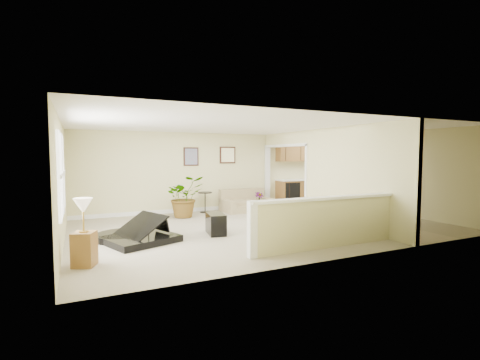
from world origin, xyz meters
name	(u,v)px	position (x,y,z in m)	size (l,w,h in m)	color
floor	(263,226)	(0.00, 0.00, 0.00)	(9.00, 9.00, 0.00)	tan
back_wall	(219,172)	(0.00, 3.00, 1.25)	(9.00, 0.04, 2.50)	beige
front_wall	(348,186)	(0.00, -3.00, 1.25)	(9.00, 0.04, 2.50)	beige
left_wall	(61,183)	(-4.50, 0.00, 1.25)	(0.04, 6.00, 2.50)	beige
right_wall	(392,173)	(4.50, 0.00, 1.25)	(0.04, 6.00, 2.50)	beige
ceiling	(264,126)	(0.00, 0.00, 2.50)	(9.00, 6.00, 0.04)	white
kitchen_vinyl	(358,217)	(3.15, 0.00, 0.00)	(2.70, 6.00, 0.01)	gray
interior_partition	(315,176)	(1.80, 0.25, 1.22)	(0.18, 5.99, 2.50)	beige
pony_half_wall	(325,221)	(0.08, -2.30, 0.52)	(3.42, 0.22, 1.00)	beige
left_window	(61,174)	(-4.49, -0.50, 1.45)	(0.05, 2.15, 1.45)	white
wall_art_left	(191,157)	(-0.95, 2.97, 1.75)	(0.48, 0.04, 0.58)	#381E14
wall_mirror	(228,155)	(0.30, 2.97, 1.80)	(0.55, 0.04, 0.55)	#381E14
kitchen_cabinets	(304,181)	(3.19, 2.73, 0.87)	(2.36, 0.65, 2.33)	brown
piano	(138,216)	(-3.11, -0.23, 0.52)	(1.84, 1.82, 1.25)	black
piano_bench	(216,224)	(-1.40, -0.29, 0.23)	(0.36, 0.70, 0.47)	black
loveseat	(246,200)	(0.71, 2.41, 0.35)	(1.64, 0.98, 0.92)	#9D8C64
accent_table	(205,199)	(-0.61, 2.65, 0.41)	(0.44, 0.44, 0.64)	black
palm_plant	(184,197)	(-1.43, 2.11, 0.59)	(1.14, 1.01, 1.20)	black
small_plant	(259,203)	(1.13, 2.32, 0.25)	(0.35, 0.35, 0.59)	black
lamp_stand	(84,238)	(-4.15, -1.55, 0.47)	(0.42, 0.42, 1.10)	brown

